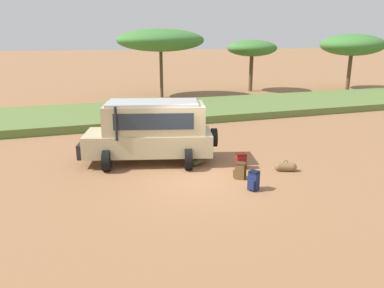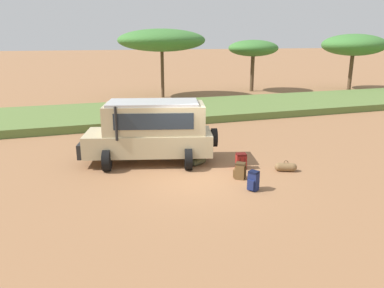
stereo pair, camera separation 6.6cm
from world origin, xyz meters
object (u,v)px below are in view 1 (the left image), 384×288
backpack_near_rear_wheel (241,161)px  duffel_bag_low_black_case (198,161)px  duffel_bag_soft_canvas (286,167)px  acacia_tree_far_left (161,40)px  acacia_tree_left_mid (252,48)px  backpack_beside_front_wheel (240,171)px  safari_vehicle (151,130)px  acacia_tree_centre_back (352,45)px  backpack_cluster_center (254,181)px

backpack_near_rear_wheel → duffel_bag_low_black_case: size_ratio=0.83×
duffel_bag_soft_canvas → acacia_tree_far_left: acacia_tree_far_left is taller
duffel_bag_soft_canvas → acacia_tree_left_mid: bearing=65.8°
acacia_tree_far_left → acacia_tree_left_mid: bearing=6.9°
backpack_beside_front_wheel → duffel_bag_soft_canvas: 1.96m
backpack_near_rear_wheel → duffel_bag_soft_canvas: (1.45, -0.81, -0.13)m
safari_vehicle → backpack_beside_front_wheel: safari_vehicle is taller
backpack_beside_front_wheel → acacia_tree_centre_back: bearing=41.8°
backpack_cluster_center → acacia_tree_left_mid: 24.50m
duffel_bag_soft_canvas → backpack_near_rear_wheel: bearing=150.7°
safari_vehicle → backpack_beside_front_wheel: 3.91m
backpack_beside_front_wheel → acacia_tree_far_left: acacia_tree_far_left is taller
duffel_bag_low_black_case → acacia_tree_centre_back: bearing=37.5°
duffel_bag_low_black_case → duffel_bag_soft_canvas: (2.83, -1.75, 0.01)m
safari_vehicle → duffel_bag_low_black_case: (1.63, -0.93, -1.14)m
acacia_tree_left_mid → acacia_tree_centre_back: acacia_tree_centre_back is taller
backpack_beside_front_wheel → duffel_bag_low_black_case: size_ratio=0.81×
backpack_beside_front_wheel → acacia_tree_centre_back: size_ratio=0.10×
duffel_bag_low_black_case → backpack_near_rear_wheel: bearing=-34.2°
backpack_beside_front_wheel → duffel_bag_soft_canvas: size_ratio=0.75×
duffel_bag_low_black_case → acacia_tree_left_mid: 22.37m
backpack_beside_front_wheel → duffel_bag_soft_canvas: bearing=4.5°
backpack_beside_front_wheel → acacia_tree_centre_back: (20.40, 18.26, 3.91)m
backpack_cluster_center → acacia_tree_centre_back: (20.45, 19.34, 3.87)m
backpack_near_rear_wheel → acacia_tree_left_mid: acacia_tree_left_mid is taller
backpack_near_rear_wheel → acacia_tree_far_left: (1.68, 18.41, 4.34)m
backpack_beside_front_wheel → backpack_cluster_center: backpack_cluster_center is taller
backpack_cluster_center → backpack_near_rear_wheel: (0.55, 2.05, -0.02)m
duffel_bag_soft_canvas → acacia_tree_centre_back: acacia_tree_centre_back is taller
acacia_tree_left_mid → backpack_near_rear_wheel: bearing=-118.4°
duffel_bag_low_black_case → backpack_beside_front_wheel: bearing=-65.3°
acacia_tree_far_left → backpack_beside_front_wheel: bearing=-96.4°
safari_vehicle → acacia_tree_far_left: (4.69, 16.55, 3.34)m
safari_vehicle → acacia_tree_far_left: bearing=74.2°
safari_vehicle → backpack_cluster_center: (2.46, -3.91, -0.98)m
backpack_near_rear_wheel → duffel_bag_soft_canvas: backpack_near_rear_wheel is taller
safari_vehicle → duffel_bag_low_black_case: 2.20m
duffel_bag_low_black_case → duffel_bag_soft_canvas: bearing=-31.7°
backpack_beside_front_wheel → backpack_near_rear_wheel: size_ratio=0.98×
backpack_near_rear_wheel → acacia_tree_far_left: size_ratio=0.08×
duffel_bag_low_black_case → acacia_tree_left_mid: (11.94, 18.54, 3.75)m
backpack_cluster_center → duffel_bag_low_black_case: (-0.83, 2.99, -0.17)m
acacia_tree_left_mid → acacia_tree_centre_back: (9.34, -2.19, 0.29)m
duffel_bag_low_black_case → acacia_tree_left_mid: acacia_tree_left_mid is taller
backpack_cluster_center → acacia_tree_left_mid: (11.11, 21.53, 3.58)m
backpack_cluster_center → acacia_tree_far_left: acacia_tree_far_left is taller
acacia_tree_centre_back → acacia_tree_far_left: bearing=176.5°
acacia_tree_far_left → acacia_tree_left_mid: size_ratio=1.53×
backpack_beside_front_wheel → backpack_cluster_center: bearing=-92.6°
backpack_cluster_center → duffel_bag_low_black_case: backpack_cluster_center is taller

